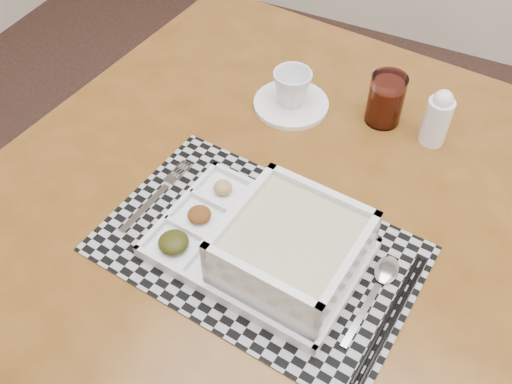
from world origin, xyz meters
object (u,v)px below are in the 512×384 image
Objects in this scene: dining_table at (290,231)px; creamer_bottle at (437,118)px; cup at (292,88)px; juice_glass at (385,101)px; serving_tray at (282,250)px.

dining_table is 9.92× the size of creamer_bottle.
dining_table is at bearing -124.22° from creamer_bottle.
cup is 0.18m from juice_glass.
cup is at bearing -174.98° from creamer_bottle.
serving_tray is at bearing -95.02° from juice_glass.
serving_tray reaches higher than dining_table.
dining_table is 0.28m from cup.
serving_tray is 0.40m from juice_glass.
juice_glass is (0.18, 0.04, 0.00)m from cup.
cup is at bearing -167.27° from juice_glass.
dining_table is 11.36× the size of juice_glass.
serving_tray is 3.38× the size of juice_glass.
juice_glass is (0.03, 0.40, 0.00)m from serving_tray.
serving_tray is at bearing -63.06° from cup.
juice_glass is at bearing 171.37° from creamer_bottle.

